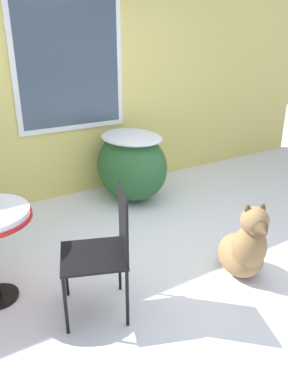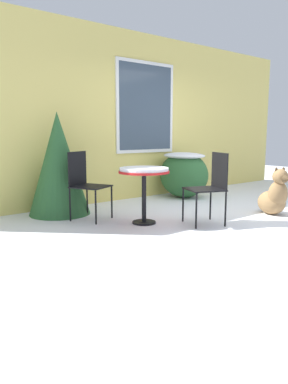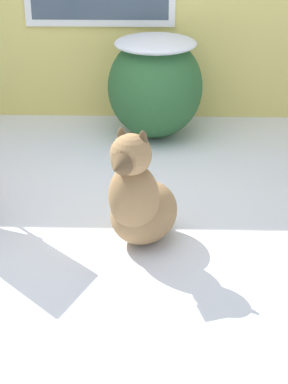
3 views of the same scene
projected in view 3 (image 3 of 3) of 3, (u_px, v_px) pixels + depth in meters
ground_plane at (77, 217)px, 3.72m from camera, size 16.00×16.00×0.00m
shrub_left at (155, 83)px, 5.00m from camera, size 0.81×1.01×0.85m
dog at (140, 201)px, 3.30m from camera, size 0.52×0.69×0.73m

